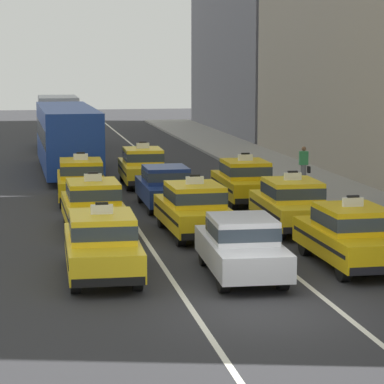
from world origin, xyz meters
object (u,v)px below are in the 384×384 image
Objects in this scene: bus_left_fourth at (67,136)px; taxi_center_fourth at (143,166)px; taxi_center_second at (194,208)px; sedan_center_nearest at (242,245)px; box_truck_left_fifth at (58,120)px; taxi_right_second at (291,203)px; taxi_left_second at (93,205)px; taxi_right_nearest at (351,235)px; taxi_right_third at (245,180)px; pedestrian_near_crosswalk at (304,166)px; taxi_left_third at (81,180)px; sedan_center_third at (165,186)px; taxi_left_nearest at (102,244)px.

taxi_center_fourth is at bearing -58.68° from bus_left_fourth.
bus_left_fourth reaches higher than taxi_center_second.
taxi_center_second is (-0.19, 5.58, 0.03)m from sedan_center_nearest.
box_truck_left_fifth reaches higher than taxi_right_second.
box_truck_left_fifth is (-0.14, 27.03, 0.90)m from taxi_left_second.
taxi_right_nearest is (6.41, -6.20, 0.00)m from taxi_left_second.
taxi_right_third is (-0.21, 10.99, 0.00)m from taxi_right_nearest.
taxi_center_second is 2.77× the size of pedestrian_near_crosswalk.
bus_left_fourth is 11.86m from box_truck_left_fifth.
taxi_center_fourth is 1.00× the size of taxi_right_third.
taxi_center_fourth is 11.58m from taxi_right_second.
taxi_left_third is 1.00× the size of taxi_right_second.
taxi_center_fourth and taxi_right_nearest have the same top height.
taxi_center_second is 5.31m from sedan_center_third.
taxi_center_second reaches higher than sedan_center_nearest.
taxi_left_third and taxi_center_second have the same top height.
sedan_center_nearest is at bearing -113.10° from pedestrian_near_crosswalk.
taxi_center_second is (3.31, 4.91, 0.00)m from taxi_left_nearest.
taxi_right_nearest is at bearing -78.86° from box_truck_left_fifth.
taxi_center_fourth is (2.94, 3.99, 0.00)m from taxi_left_third.
taxi_left_nearest is 0.66× the size of box_truck_left_fifth.
taxi_right_nearest is at bearing -73.03° from bus_left_fourth.
taxi_left_nearest reaches higher than sedan_center_nearest.
taxi_left_second is 6.17m from taxi_left_third.
taxi_left_nearest is 1.00× the size of taxi_center_fourth.
pedestrian_near_crosswalk is at bearing -62.68° from box_truck_left_fifth.
taxi_center_second reaches higher than sedan_center_third.
taxi_right_second is (6.50, -27.92, -0.90)m from box_truck_left_fifth.
taxi_right_nearest is at bearing -0.42° from taxi_left_nearest.
pedestrian_near_crosswalk is (3.44, 3.33, 0.11)m from taxi_right_third.
bus_left_fourth is 2.62× the size of sedan_center_third.
taxi_left_third is 0.41× the size of bus_left_fourth.
bus_left_fourth is at bearing 121.32° from taxi_center_fourth.
taxi_left_second is 3.32m from taxi_center_second.
taxi_left_nearest is 1.00× the size of taxi_center_second.
taxi_right_second is (6.48, -16.07, -0.94)m from bus_left_fourth.
taxi_right_third is (6.20, 4.78, 0.00)m from taxi_left_second.
sedan_center_third is at bearing -89.44° from taxi_center_fourth.
bus_left_fourth is at bearing 105.63° from sedan_center_third.
taxi_center_second is at bearing -89.04° from sedan_center_third.
bus_left_fourth is (0.11, 21.33, 0.94)m from taxi_left_nearest.
bus_left_fourth is 17.35m from taxi_right_second.
taxi_center_fourth is 16.73m from taxi_right_nearest.
bus_left_fourth is at bearing -89.91° from box_truck_left_fifth.
taxi_center_second is (3.08, -1.24, 0.00)m from taxi_left_second.
taxi_left_nearest is at bearing -100.95° from taxi_center_fourth.
box_truck_left_fifth is 28.47m from taxi_center_second.
taxi_right_second is at bearing 6.11° from taxi_center_second.
box_truck_left_fifth reaches higher than taxi_right_nearest.
bus_left_fourth reaches higher than sedan_center_nearest.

